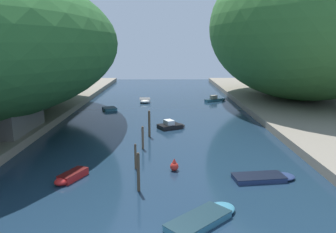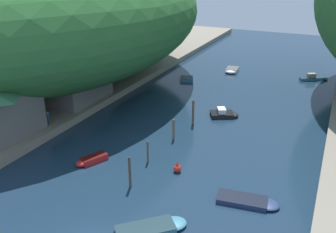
% 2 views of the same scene
% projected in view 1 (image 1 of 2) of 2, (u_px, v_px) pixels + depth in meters
% --- Properties ---
extents(water_surface, '(130.00, 130.00, 0.00)m').
position_uv_depth(water_surface, '(159.00, 125.00, 47.35)').
color(water_surface, '#192D42').
rests_on(water_surface, ground).
extents(hillside_right, '(34.86, 48.80, 27.79)m').
position_uv_depth(hillside_right, '(301.00, 26.00, 62.70)').
color(hillside_right, '#387033').
rests_on(hillside_right, right_bank).
extents(boat_near_quay, '(2.38, 4.00, 0.69)m').
position_uv_depth(boat_near_quay, '(145.00, 101.00, 66.45)').
color(boat_near_quay, white).
rests_on(boat_near_quay, water_surface).
extents(boat_far_right_bank, '(5.66, 2.57, 0.43)m').
position_uv_depth(boat_far_right_bank, '(266.00, 177.00, 28.29)').
color(boat_far_right_bank, navy).
rests_on(boat_far_right_bank, water_surface).
extents(boat_yellow_tender, '(5.51, 5.32, 0.48)m').
position_uv_depth(boat_yellow_tender, '(206.00, 217.00, 21.68)').
color(boat_yellow_tender, teal).
rests_on(boat_yellow_tender, water_surface).
extents(boat_open_rowboat, '(5.02, 3.62, 1.26)m').
position_uv_depth(boat_open_rowboat, '(216.00, 99.00, 67.78)').
color(boat_open_rowboat, teal).
rests_on(boat_open_rowboat, water_surface).
extents(boat_red_skiff, '(2.53, 3.69, 0.63)m').
position_uv_depth(boat_red_skiff, '(70.00, 177.00, 28.10)').
color(boat_red_skiff, red).
rests_on(boat_red_skiff, water_surface).
extents(boat_far_upstream, '(4.33, 3.61, 1.20)m').
position_uv_depth(boat_far_upstream, '(172.00, 125.00, 45.79)').
color(boat_far_upstream, black).
rests_on(boat_far_upstream, water_surface).
extents(boat_moored_right, '(3.22, 3.73, 0.50)m').
position_uv_depth(boat_moored_right, '(109.00, 108.00, 58.73)').
color(boat_moored_right, teal).
rests_on(boat_moored_right, water_surface).
extents(mooring_post_nearest, '(0.25, 0.25, 3.23)m').
position_uv_depth(mooring_post_nearest, '(138.00, 172.00, 25.76)').
color(mooring_post_nearest, '#4C3D2D').
rests_on(mooring_post_nearest, water_surface).
extents(mooring_post_second, '(0.21, 0.21, 2.46)m').
position_uv_depth(mooring_post_second, '(136.00, 156.00, 30.55)').
color(mooring_post_second, brown).
rests_on(mooring_post_second, water_surface).
extents(mooring_post_middle, '(0.27, 0.27, 2.63)m').
position_uv_depth(mooring_post_middle, '(143.00, 137.00, 36.43)').
color(mooring_post_middle, brown).
rests_on(mooring_post_middle, water_surface).
extents(mooring_post_fourth, '(0.30, 0.30, 3.40)m').
position_uv_depth(mooring_post_fourth, '(149.00, 123.00, 41.26)').
color(mooring_post_fourth, brown).
rests_on(mooring_post_fourth, water_surface).
extents(channel_buoy_near, '(0.79, 0.79, 1.19)m').
position_uv_depth(channel_buoy_near, '(174.00, 166.00, 30.26)').
color(channel_buoy_near, red).
rests_on(channel_buoy_near, water_surface).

